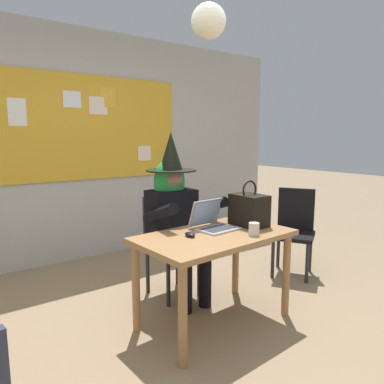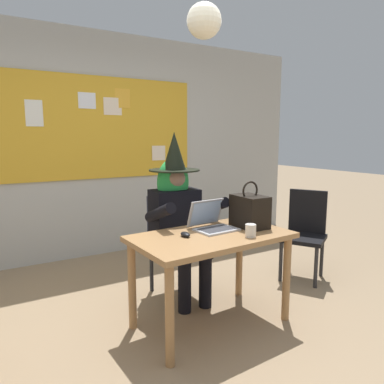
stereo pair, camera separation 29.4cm
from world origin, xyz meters
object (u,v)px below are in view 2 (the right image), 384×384
Objects in this scene: chair_extra_corner at (305,229)px; laptop at (212,223)px; handbag at (250,211)px; chair_at_desk at (172,238)px; person_costumed at (178,209)px; computer_mouse at (185,234)px; coffee_mug at (251,231)px; desk_main at (211,248)px.

laptop is at bearing -22.17° from chair_extra_corner.
chair_at_desk is at bearing 118.99° from handbag.
person_costumed is 0.66m from handbag.
person_costumed is at bearing 71.15° from computer_mouse.
person_costumed is at bearing 124.03° from handbag.
chair_at_desk is at bearing -46.58° from chair_extra_corner.
coffee_mug is at bearing -74.79° from laptop.
handbag reaches higher than desk_main.
laptop reaches higher than desk_main.
laptop is (0.07, -0.45, -0.04)m from person_costumed.
coffee_mug is (0.12, -0.33, -0.00)m from laptop.
chair_at_desk is 0.61× the size of person_costumed.
computer_mouse is 1.61m from chair_extra_corner.
handbag is 3.98× the size of coffee_mug.
coffee_mug is (0.19, -0.78, -0.04)m from person_costumed.
coffee_mug reaches higher than computer_mouse.
laptop is at bearing 162.76° from handbag.
computer_mouse is (-0.22, -0.53, -0.07)m from person_costumed.
person_costumed is 4.37× the size of laptop.
chair_extra_corner is (0.98, 0.29, -0.35)m from handbag.
desk_main is at bearing 135.64° from coffee_mug.
laptop is at bearing 19.11° from computer_mouse.
chair_at_desk is 2.40× the size of handbag.
person_costumed reaches higher than computer_mouse.
desk_main is at bearing -3.48° from chair_at_desk.
handbag is at bearing 35.54° from person_costumed.
handbag is (0.37, -0.55, 0.05)m from person_costumed.
chair_at_desk reaches higher than coffee_mug.
computer_mouse is 0.60m from handbag.
chair_at_desk is 0.73m from computer_mouse.
person_costumed is 0.58m from computer_mouse.
chair_at_desk is at bearing 101.68° from coffee_mug.
laptop is 0.90× the size of handbag.
person_costumed reaches higher than coffee_mug.
laptop reaches higher than chair_extra_corner.
chair_at_desk is 0.84m from handbag.
laptop is 1.32m from chair_extra_corner.
coffee_mug is at bearing -6.50° from chair_extra_corner.
handbag is (0.30, -0.09, 0.08)m from laptop.
coffee_mug is at bearing -27.64° from computer_mouse.
chair_extra_corner is at bearing 16.53° from handbag.
computer_mouse is at bearing 166.97° from desk_main.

